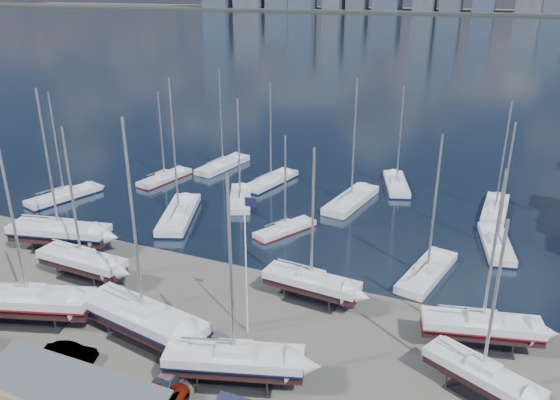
% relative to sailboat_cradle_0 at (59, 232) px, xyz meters
% --- Properties ---
extents(ground, '(1400.00, 1400.00, 0.00)m').
position_rel_sailboat_cradle_0_xyz_m(ground, '(19.59, -5.72, -2.13)').
color(ground, '#605E59').
rests_on(ground, ground).
extents(water, '(1400.00, 600.00, 0.40)m').
position_rel_sailboat_cradle_0_xyz_m(water, '(19.59, 304.28, -2.28)').
color(water, '#182939').
rests_on(water, ground).
extents(far_shore, '(1400.00, 80.00, 2.20)m').
position_rel_sailboat_cradle_0_xyz_m(far_shore, '(19.59, 564.28, -1.03)').
color(far_shore, '#2D332D').
rests_on(far_shore, ground).
extents(sailboat_cradle_0, '(11.09, 5.26, 17.19)m').
position_rel_sailboat_cradle_0_xyz_m(sailboat_cradle_0, '(0.00, 0.00, 0.00)').
color(sailboat_cradle_0, '#2D2D33').
rests_on(sailboat_cradle_0, ground).
extents(sailboat_cradle_1, '(10.98, 6.06, 17.02)m').
position_rel_sailboat_cradle_0_xyz_m(sailboat_cradle_1, '(7.59, -11.37, -0.01)').
color(sailboat_cradle_1, '#2D2D33').
rests_on(sailboat_cradle_1, ground).
extents(sailboat_cradle_2, '(9.24, 2.99, 14.99)m').
position_rel_sailboat_cradle_0_xyz_m(sailboat_cradle_2, '(6.50, -3.96, -0.11)').
color(sailboat_cradle_2, '#2D2D33').
rests_on(sailboat_cradle_2, ground).
extents(sailboat_cradle_3, '(11.67, 5.06, 18.09)m').
position_rel_sailboat_cradle_0_xyz_m(sailboat_cradle_3, '(17.92, -9.89, 0.05)').
color(sailboat_cradle_3, '#2D2D33').
rests_on(sailboat_cradle_3, ground).
extents(sailboat_cradle_4, '(8.80, 3.13, 14.23)m').
position_rel_sailboat_cradle_0_xyz_m(sailboat_cradle_4, '(27.81, 0.77, -0.15)').
color(sailboat_cradle_4, '#2D2D33').
rests_on(sailboat_cradle_4, ground).
extents(sailboat_cradle_5, '(10.13, 5.50, 15.79)m').
position_rel_sailboat_cradle_0_xyz_m(sailboat_cradle_5, '(26.57, -11.43, -0.07)').
color(sailboat_cradle_5, '#2D2D33').
rests_on(sailboat_cradle_5, ground).
extents(sailboat_cradle_6, '(9.34, 4.58, 14.65)m').
position_rel_sailboat_cradle_0_xyz_m(sailboat_cradle_6, '(42.07, -0.37, -0.13)').
color(sailboat_cradle_6, '#2D2D33').
rests_on(sailboat_cradle_6, ground).
extents(sailboat_cradle_7, '(8.20, 5.45, 13.30)m').
position_rel_sailboat_cradle_0_xyz_m(sailboat_cradle_7, '(42.52, -6.16, -0.19)').
color(sailboat_cradle_7, '#2D2D33').
rests_on(sailboat_cradle_7, ground).
extents(sailboat_moored_0, '(5.46, 10.29, 14.81)m').
position_rel_sailboat_cradle_0_xyz_m(sailboat_moored_0, '(-10.62, 11.67, -1.82)').
color(sailboat_moored_0, black).
rests_on(sailboat_moored_0, water).
extents(sailboat_moored_1, '(4.03, 9.27, 13.42)m').
position_rel_sailboat_cradle_0_xyz_m(sailboat_moored_1, '(-2.63, 23.00, -1.82)').
color(sailboat_moored_1, black).
rests_on(sailboat_moored_1, water).
extents(sailboat_moored_2, '(4.39, 10.73, 15.74)m').
position_rel_sailboat_cradle_0_xyz_m(sailboat_moored_2, '(2.30, 31.39, -1.81)').
color(sailboat_moored_2, black).
rests_on(sailboat_moored_2, water).
extents(sailboat_moored_3, '(7.31, 12.17, 17.60)m').
position_rel_sailboat_cradle_0_xyz_m(sailboat_moored_3, '(6.90, 11.95, -1.82)').
color(sailboat_moored_3, black).
rests_on(sailboat_moored_3, water).
extents(sailboat_moored_4, '(6.34, 9.61, 14.16)m').
position_rel_sailboat_cradle_0_xyz_m(sailboat_moored_4, '(11.16, 19.82, -1.81)').
color(sailboat_moored_4, black).
rests_on(sailboat_moored_4, water).
extents(sailboat_moored_5, '(4.76, 10.36, 14.95)m').
position_rel_sailboat_cradle_0_xyz_m(sailboat_moored_5, '(12.02, 27.70, -1.82)').
color(sailboat_moored_5, black).
rests_on(sailboat_moored_5, water).
extents(sailboat_moored_6, '(5.51, 8.08, 11.84)m').
position_rel_sailboat_cradle_0_xyz_m(sailboat_moored_6, '(20.08, 13.48, -1.82)').
color(sailboat_moored_6, black).
rests_on(sailboat_moored_6, water).
extents(sailboat_moored_7, '(4.69, 11.45, 16.78)m').
position_rel_sailboat_cradle_0_xyz_m(sailboat_moored_7, '(24.61, 24.77, -1.81)').
color(sailboat_moored_7, black).
rests_on(sailboat_moored_7, water).
extents(sailboat_moored_8, '(5.70, 10.26, 14.79)m').
position_rel_sailboat_cradle_0_xyz_m(sailboat_moored_8, '(28.64, 33.23, -1.82)').
color(sailboat_moored_8, black).
rests_on(sailboat_moored_8, water).
extents(sailboat_moored_9, '(4.64, 10.16, 14.82)m').
position_rel_sailboat_cradle_0_xyz_m(sailboat_moored_9, '(36.61, 9.38, -1.81)').
color(sailboat_moored_9, black).
rests_on(sailboat_moored_9, water).
extents(sailboat_moored_10, '(4.49, 9.96, 14.38)m').
position_rel_sailboat_cradle_0_xyz_m(sailboat_moored_10, '(42.41, 18.59, -1.83)').
color(sailboat_moored_10, black).
rests_on(sailboat_moored_10, water).
extents(sailboat_moored_11, '(3.00, 9.76, 14.48)m').
position_rel_sailboat_cradle_0_xyz_m(sailboat_moored_11, '(41.82, 29.11, -1.82)').
color(sailboat_moored_11, black).
rests_on(sailboat_moored_11, water).
extents(car_a, '(2.26, 4.41, 1.43)m').
position_rel_sailboat_cradle_0_xyz_m(car_a, '(14.13, -16.90, -1.41)').
color(car_a, gray).
rests_on(car_a, ground).
extents(car_b, '(4.30, 2.56, 1.34)m').
position_rel_sailboat_cradle_0_xyz_m(car_b, '(13.99, -14.02, -1.46)').
color(car_b, gray).
rests_on(car_b, ground).
extents(car_d, '(2.30, 5.06, 1.44)m').
position_rel_sailboat_cradle_0_xyz_m(car_d, '(22.62, -14.11, -1.41)').
color(car_d, gray).
rests_on(car_d, ground).
extents(flagpole, '(1.07, 0.12, 12.08)m').
position_rel_sailboat_cradle_0_xyz_m(flagpole, '(24.77, -5.56, 4.83)').
color(flagpole, white).
rests_on(flagpole, ground).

